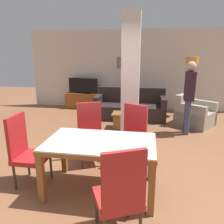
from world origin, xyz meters
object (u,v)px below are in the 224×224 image
Objects in this scene: dining_chair_far_right at (132,134)px; coffee_table at (123,120)px; dining_chair_head_left at (26,149)px; bottle at (128,110)px; tv_screen at (83,86)px; armchair at (194,115)px; dining_chair_near_right at (120,192)px; floor_lamp at (192,66)px; sofa at (130,108)px; standing_person at (189,93)px; dining_table at (101,152)px; tv_stand at (84,101)px; dining_chair_far_left at (91,131)px.

coffee_table is at bearing -55.03° from dining_chair_far_right.
bottle is (1.27, 2.68, -0.04)m from dining_chair_head_left.
bottle is 2.71m from tv_screen.
dining_chair_far_right reaches higher than armchair.
armchair is (1.51, 4.15, -0.27)m from dining_chair_near_right.
dining_chair_far_right is 0.58× the size of floor_lamp.
sofa is (-0.27, 4.56, -0.26)m from dining_chair_near_right.
dining_chair_head_left is 0.61× the size of standing_person.
armchair is 1.06m from standing_person.
dining_chair_head_left is at bearing -6.71° from armchair.
tv_screen reaches higher than dining_table.
standing_person reaches higher than armchair.
bottle is 0.25× the size of tv_screen.
dining_chair_head_left reaches higher than tv_stand.
floor_lamp is (1.90, 4.35, 0.96)m from dining_table.
dining_chair_near_right is at bearing -84.01° from coffee_table.
dining_chair_head_left is 4.73m from tv_screen.
bottle is (0.14, -0.07, 0.30)m from coffee_table.
floor_lamp is at bearing 40.11° from coffee_table.
armchair is at bearing 137.90° from dining_chair_head_left.
bottle is at bearing -25.19° from coffee_table.
armchair reaches higher than dining_table.
coffee_table is at bearing -124.58° from dining_chair_far_left.
dining_chair_near_right is 3.50m from bottle.
floor_lamp reaches higher than coffee_table.
tv_stand is at bearing -173.68° from dining_chair_head_left.
dining_table is 5.61× the size of bottle.
armchair is 3.82m from tv_screen.
dining_chair_head_left is at bearing -112.33° from coffee_table.
tv_screen is (-2.02, 5.51, 0.24)m from dining_chair_near_right.
tv_stand is at bearing 85.20° from dining_chair_near_right.
dining_chair_far_right is 4.36m from tv_stand.
bottle is at bearing -34.00° from armchair.
armchair is 1.62m from floor_lamp.
tv_screen is at bearing -38.39° from dining_chair_far_right.
bottle is (0.04, -1.07, 0.21)m from sofa.
tv_stand is (-2.02, 5.51, -0.29)m from dining_chair_near_right.
sofa is 1.20× the size of standing_person.
floor_lamp is (3.55, -0.35, 1.28)m from tv_stand.
dining_chair_head_left is at bearing 103.83° from tv_screen.
sofa is 1.09m from bottle.
dining_chair_near_right and dining_chair_far_left have the same top height.
tv_screen is at bearing -173.68° from dining_chair_head_left.
armchair is 4.44× the size of bottle.
dining_chair_head_left is 0.51× the size of sofa.
standing_person reaches higher than tv_stand.
dining_table is 0.89m from dining_chair_near_right.
dining_chair_far_right is at bearing -78.96° from coffee_table.
tv_screen is (-0.52, 4.70, 0.24)m from dining_chair_head_left.
bottle is at bearing 68.80° from dining_chair_near_right.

